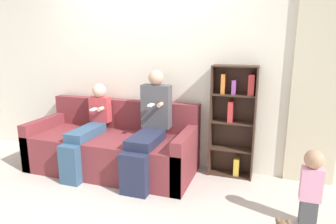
# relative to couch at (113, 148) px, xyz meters

# --- Properties ---
(ground_plane) EXTENTS (14.00, 14.00, 0.00)m
(ground_plane) POSITION_rel_couch_xyz_m (0.32, -0.54, -0.29)
(ground_plane) COLOR #BCB2A8
(back_wall) EXTENTS (10.00, 0.06, 2.55)m
(back_wall) POSITION_rel_couch_xyz_m (0.32, 0.48, 0.98)
(back_wall) COLOR silver
(back_wall) RESTS_ON ground_plane
(curtain_panel) EXTENTS (0.55, 0.04, 2.32)m
(curtain_panel) POSITION_rel_couch_xyz_m (2.40, 0.43, 0.87)
(curtain_panel) COLOR beige
(curtain_panel) RESTS_ON ground_plane
(couch) EXTENTS (2.15, 0.89, 0.88)m
(couch) POSITION_rel_couch_xyz_m (0.00, 0.00, 0.00)
(couch) COLOR maroon
(couch) RESTS_ON ground_plane
(adult_seated) EXTENTS (0.36, 0.86, 1.32)m
(adult_seated) POSITION_rel_couch_xyz_m (0.55, -0.09, 0.38)
(adult_seated) COLOR #232842
(adult_seated) RESTS_ON ground_plane
(child_seated) EXTENTS (0.28, 0.88, 1.11)m
(child_seated) POSITION_rel_couch_xyz_m (-0.27, -0.14, 0.28)
(child_seated) COLOR #335170
(child_seated) RESTS_ON ground_plane
(toddler_standing) EXTENTS (0.18, 0.17, 0.74)m
(toddler_standing) POSITION_rel_couch_xyz_m (2.31, -0.53, 0.12)
(toddler_standing) COLOR #47474C
(toddler_standing) RESTS_ON ground_plane
(bookshelf) EXTENTS (0.54, 0.23, 1.39)m
(bookshelf) POSITION_rel_couch_xyz_m (1.50, 0.36, 0.44)
(bookshelf) COLOR #3D281E
(bookshelf) RESTS_ON ground_plane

